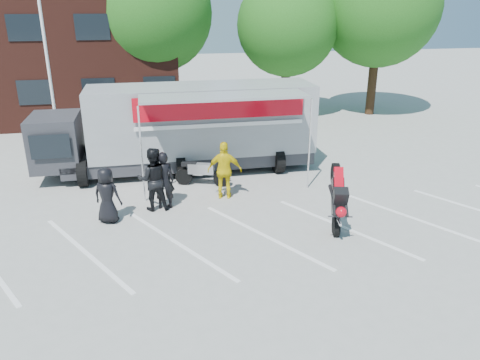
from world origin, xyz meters
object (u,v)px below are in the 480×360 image
object	(u,v)px
tree_left	(154,13)
transporter_truck	(191,170)
flagpole	(50,31)
tree_mid	(288,25)
stunt_bike_rider	(332,224)
parked_motorcycle	(203,185)
tree_right	(380,7)
spectator_leather_b	(164,180)
spectator_leather_a	(107,195)
spectator_leather_c	(153,179)
spectator_hivis	(225,170)

from	to	relation	value
tree_left	transporter_truck	world-z (taller)	tree_left
flagpole	transporter_truck	bearing A→B (deg)	-31.69
tree_mid	stunt_bike_rider	world-z (taller)	tree_mid
flagpole	parked_motorcycle	xyz separation A→B (m)	(5.26, -4.86, -5.05)
tree_left	tree_right	bearing A→B (deg)	-7.13
spectator_leather_b	spectator_leather_a	bearing A→B (deg)	23.44
parked_motorcycle	spectator_leather_a	bearing A→B (deg)	146.06
tree_right	parked_motorcycle	distance (m)	15.58
flagpole	tree_right	size ratio (longest dim) A/B	0.88
tree_mid	parked_motorcycle	bearing A→B (deg)	-121.23
tree_left	spectator_leather_c	bearing A→B (deg)	-93.28
flagpole	transporter_truck	size ratio (longest dim) A/B	0.78
transporter_truck	spectator_leather_a	size ratio (longest dim) A/B	6.03
tree_mid	tree_right	distance (m)	5.11
transporter_truck	parked_motorcycle	world-z (taller)	transporter_truck
tree_mid	spectator_hivis	world-z (taller)	tree_mid
tree_left	transporter_truck	xyz separation A→B (m)	(0.77, -9.10, -5.57)
stunt_bike_rider	spectator_leather_c	world-z (taller)	spectator_leather_c
transporter_truck	parked_motorcycle	bearing A→B (deg)	-82.16
tree_mid	tree_right	size ratio (longest dim) A/B	0.84
flagpole	spectator_hivis	distance (m)	9.39
transporter_truck	spectator_leather_a	world-z (taller)	spectator_leather_a
transporter_truck	stunt_bike_rider	xyz separation A→B (m)	(3.57, -5.64, 0.00)
tree_right	spectator_leather_c	bearing A→B (deg)	-138.96
flagpole	parked_motorcycle	bearing A→B (deg)	-42.74
spectator_hivis	tree_left	bearing A→B (deg)	-69.72
tree_mid	transporter_truck	bearing A→B (deg)	-127.55
tree_left	spectator_hivis	xyz separation A→B (m)	(1.60, -12.11, -4.60)
spectator_leather_a	flagpole	bearing A→B (deg)	-48.54
transporter_truck	spectator_leather_c	bearing A→B (deg)	-113.31
spectator_leather_a	spectator_leather_c	xyz separation A→B (m)	(1.36, 0.65, 0.16)
spectator_leather_a	spectator_leather_c	world-z (taller)	spectator_leather_c
spectator_leather_a	tree_right	bearing A→B (deg)	-115.45
spectator_leather_c	tree_mid	bearing A→B (deg)	-121.51
tree_left	parked_motorcycle	world-z (taller)	tree_left
tree_right	spectator_leather_b	world-z (taller)	tree_right
spectator_hivis	stunt_bike_rider	bearing A→B (deg)	149.03
stunt_bike_rider	spectator_leather_a	xyz separation A→B (m)	(-6.42, 1.52, 0.85)
transporter_truck	spectator_leather_b	world-z (taller)	spectator_leather_b
flagpole	tree_right	distance (m)	16.88
parked_motorcycle	spectator_leather_c	world-z (taller)	spectator_leather_c
parked_motorcycle	spectator_leather_a	xyz separation A→B (m)	(-3.10, -2.36, 0.85)
tree_left	tree_right	world-z (taller)	tree_right
tree_right	transporter_truck	bearing A→B (deg)	-145.91
spectator_leather_a	spectator_leather_b	xyz separation A→B (m)	(1.67, 0.68, 0.08)
spectator_hivis	tree_right	bearing A→B (deg)	-121.66
tree_left	spectator_leather_b	bearing A→B (deg)	-91.87
flagpole	tree_right	xyz separation A→B (m)	(16.24, 4.50, 0.82)
tree_mid	spectator_leather_a	distance (m)	15.77
tree_mid	stunt_bike_rider	size ratio (longest dim) A/B	3.69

